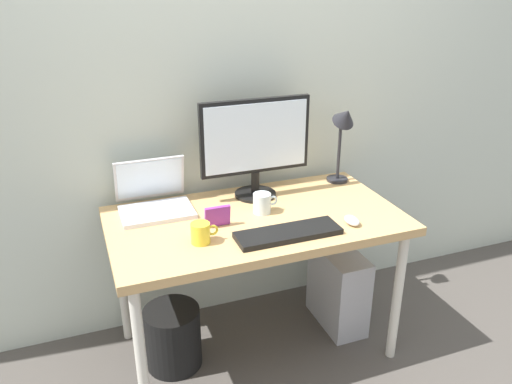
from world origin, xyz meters
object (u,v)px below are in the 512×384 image
object	(u,v)px
wastebasket	(173,337)
mouse	(352,220)
keyboard	(288,233)
photo_frame	(217,216)
monitor	(255,142)
laptop	(154,198)
computer_tower	(338,288)
desk_lamp	(344,128)
coffee_mug	(201,233)
desk	(256,230)
glass_cup	(262,203)

from	to	relation	value
wastebasket	mouse	bearing A→B (deg)	-16.98
keyboard	photo_frame	size ratio (longest dim) A/B	4.00
monitor	wastebasket	world-z (taller)	monitor
laptop	computer_tower	distance (m)	1.06
desk_lamp	coffee_mug	world-z (taller)	desk_lamp
desk	desk_lamp	size ratio (longest dim) A/B	3.09
desk	coffee_mug	bearing A→B (deg)	-153.75
monitor	mouse	size ratio (longest dim) A/B	5.90
mouse	photo_frame	xyz separation A→B (m)	(-0.55, 0.18, 0.03)
laptop	computer_tower	xyz separation A→B (m)	(0.87, -0.21, -0.56)
mouse	computer_tower	size ratio (longest dim) A/B	0.21
monitor	keyboard	world-z (taller)	monitor
desk_lamp	glass_cup	size ratio (longest dim) A/B	3.62
monitor	keyboard	bearing A→B (deg)	-92.44
laptop	wastebasket	xyz separation A→B (m)	(0.00, -0.22, -0.62)
glass_cup	photo_frame	world-z (taller)	photo_frame
photo_frame	computer_tower	distance (m)	0.86
keyboard	photo_frame	distance (m)	0.31
photo_frame	laptop	bearing A→B (deg)	129.53
monitor	desk_lamp	world-z (taller)	monitor
keyboard	wastebasket	world-z (taller)	keyboard
laptop	glass_cup	bearing A→B (deg)	-24.66
coffee_mug	monitor	bearing A→B (deg)	44.57
coffee_mug	glass_cup	xyz separation A→B (m)	(0.33, 0.18, 0.00)
mouse	computer_tower	world-z (taller)	mouse
coffee_mug	computer_tower	world-z (taller)	coffee_mug
laptop	keyboard	distance (m)	0.65
keyboard	photo_frame	bearing A→B (deg)	143.20
laptop	mouse	size ratio (longest dim) A/B	3.56
coffee_mug	wastebasket	size ratio (longest dim) A/B	0.38
desk	monitor	distance (m)	0.41
desk	glass_cup	world-z (taller)	glass_cup
monitor	laptop	bearing A→B (deg)	177.74
monitor	glass_cup	bearing A→B (deg)	-101.16
desk_lamp	mouse	world-z (taller)	desk_lamp
desk	computer_tower	xyz separation A→B (m)	(0.47, 0.03, -0.44)
keyboard	glass_cup	size ratio (longest dim) A/B	3.81
monitor	laptop	world-z (taller)	monitor
glass_cup	photo_frame	size ratio (longest dim) A/B	1.05
coffee_mug	wastebasket	bearing A→B (deg)	125.33
desk	computer_tower	size ratio (longest dim) A/B	3.08
laptop	coffee_mug	world-z (taller)	laptop
glass_cup	computer_tower	bearing A→B (deg)	-0.19
coffee_mug	glass_cup	bearing A→B (deg)	27.91
keyboard	glass_cup	bearing A→B (deg)	94.28
computer_tower	wastebasket	bearing A→B (deg)	-179.42
keyboard	desk	bearing A→B (deg)	106.13
desk_lamp	keyboard	distance (m)	0.71
desk_lamp	keyboard	world-z (taller)	desk_lamp
desk	photo_frame	bearing A→B (deg)	-171.37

